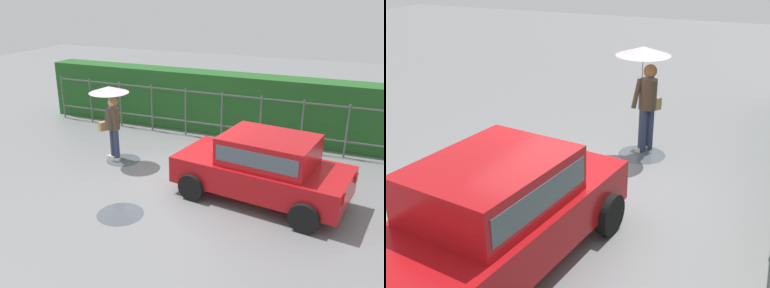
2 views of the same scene
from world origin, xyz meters
TOP-DOWN VIEW (x-y plane):
  - ground_plane at (0.00, 0.00)m, footprint 40.00×40.00m
  - car at (2.03, -0.13)m, footprint 3.91×2.28m
  - pedestrian at (-2.22, 0.48)m, footprint 1.02×1.02m
  - fence_section at (-0.09, 3.15)m, footprint 11.99×0.05m
  - hedge_row at (-0.09, 3.92)m, footprint 12.94×0.90m
  - puddle_near at (-0.48, -1.95)m, footprint 0.97×0.97m
  - puddle_far at (-1.97, 0.55)m, footprint 0.91×0.91m

SIDE VIEW (x-z plane):
  - ground_plane at x=0.00m, z-range 0.00..0.00m
  - puddle_near at x=-0.48m, z-range 0.00..0.00m
  - puddle_far at x=-1.97m, z-range 0.00..0.00m
  - car at x=2.03m, z-range 0.06..1.54m
  - fence_section at x=-0.09m, z-range 0.08..1.58m
  - hedge_row at x=-0.09m, z-range 0.00..1.90m
  - pedestrian at x=-2.22m, z-range 0.48..2.52m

